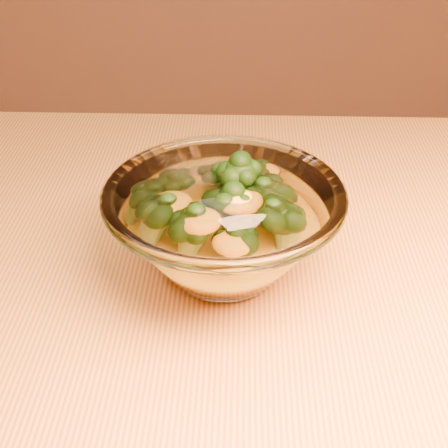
{
  "coord_description": "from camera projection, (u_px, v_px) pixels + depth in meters",
  "views": [
    {
      "loc": [
        -0.07,
        -0.45,
        1.14
      ],
      "look_at": [
        -0.09,
        0.03,
        0.81
      ],
      "focal_mm": 50.0,
      "sensor_mm": 36.0,
      "label": 1
    }
  ],
  "objects": [
    {
      "name": "table",
      "position": [
        308.0,
        368.0,
        0.64
      ],
      "size": [
        1.2,
        0.8,
        0.75
      ],
      "color": "#CF873E",
      "rests_on": "ground"
    },
    {
      "name": "glass_bowl",
      "position": [
        224.0,
        228.0,
        0.59
      ],
      "size": [
        0.22,
        0.22,
        0.1
      ],
      "color": "white",
      "rests_on": "table"
    },
    {
      "name": "cheese_sauce",
      "position": [
        224.0,
        246.0,
        0.6
      ],
      "size": [
        0.13,
        0.13,
        0.04
      ],
      "primitive_type": "ellipsoid",
      "color": "#FFAF15",
      "rests_on": "glass_bowl"
    },
    {
      "name": "broccoli_heap",
      "position": [
        222.0,
        208.0,
        0.59
      ],
      "size": [
        0.16,
        0.14,
        0.08
      ],
      "color": "black",
      "rests_on": "cheese_sauce"
    }
  ]
}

